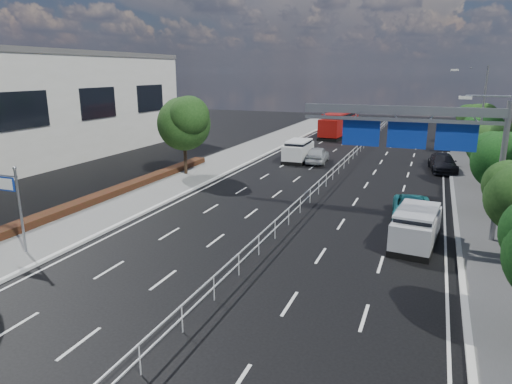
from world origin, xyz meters
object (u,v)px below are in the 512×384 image
(near_car_dark, at_px, (350,121))
(silver_minivan, at_px, (416,227))
(parked_car_teal, at_px, (412,208))
(parked_car_dark, at_px, (443,163))
(white_minivan, at_px, (298,151))
(near_car_silver, at_px, (317,155))
(overhead_gantry, at_px, (422,130))
(red_bus, at_px, (339,124))
(toilet_sign, at_px, (11,195))

(near_car_dark, xyz_separation_m, silver_minivan, (12.51, -51.79, 0.23))
(silver_minivan, distance_m, parked_car_teal, 4.39)
(silver_minivan, xyz_separation_m, parked_car_dark, (1.38, 19.56, -0.19))
(white_minivan, distance_m, near_car_dark, 32.50)
(silver_minivan, relative_size, parked_car_dark, 0.93)
(near_car_silver, bearing_deg, near_car_dark, -89.67)
(overhead_gantry, xyz_separation_m, parked_car_dark, (1.56, 17.65, -4.86))
(red_bus, bearing_deg, near_car_dark, 98.81)
(red_bus, bearing_deg, overhead_gantry, -67.64)
(silver_minivan, distance_m, parked_car_dark, 19.61)
(red_bus, distance_m, near_car_dark, 13.61)
(near_car_dark, bearing_deg, parked_car_teal, 109.61)
(toilet_sign, distance_m, parked_car_teal, 21.59)
(near_car_dark, bearing_deg, red_bus, 99.19)
(red_bus, relative_size, parked_car_dark, 2.13)
(silver_minivan, bearing_deg, toilet_sign, -149.68)
(red_bus, relative_size, near_car_silver, 2.37)
(near_car_silver, height_order, near_car_dark, near_car_silver)
(overhead_gantry, bearing_deg, parked_car_dark, 84.95)
(overhead_gantry, relative_size, parked_car_dark, 1.99)
(near_car_silver, relative_size, parked_car_dark, 0.90)
(red_bus, bearing_deg, parked_car_teal, -66.83)
(near_car_silver, xyz_separation_m, parked_car_dark, (11.22, 0.35, -0.04))
(toilet_sign, relative_size, parked_car_dark, 0.84)
(red_bus, height_order, parked_car_teal, red_bus)
(near_car_dark, bearing_deg, parked_car_dark, 118.62)
(white_minivan, xyz_separation_m, parked_car_dark, (13.16, 0.26, -0.27))
(white_minivan, xyz_separation_m, parked_car_teal, (11.36, -14.94, -0.36))
(white_minivan, xyz_separation_m, near_car_dark, (-0.72, 32.49, -0.31))
(toilet_sign, distance_m, white_minivan, 28.17)
(red_bus, bearing_deg, parked_car_dark, -50.31)
(silver_minivan, bearing_deg, overhead_gantry, 101.33)
(near_car_dark, bearing_deg, overhead_gantry, 109.19)
(toilet_sign, height_order, near_car_dark, toilet_sign)
(parked_car_dark, bearing_deg, near_car_dark, 105.89)
(silver_minivan, bearing_deg, white_minivan, 127.26)
(overhead_gantry, distance_m, parked_car_teal, 5.53)
(white_minivan, distance_m, parked_car_dark, 13.17)
(overhead_gantry, bearing_deg, silver_minivan, -84.51)
(near_car_dark, height_order, parked_car_dark, parked_car_dark)
(toilet_sign, height_order, overhead_gantry, overhead_gantry)
(near_car_dark, xyz_separation_m, parked_car_teal, (12.09, -47.44, -0.06))
(red_bus, bearing_deg, white_minivan, -85.65)
(near_car_silver, height_order, parked_car_dark, near_car_silver)
(white_minivan, bearing_deg, parked_car_dark, 0.38)
(overhead_gantry, height_order, parked_car_teal, overhead_gantry)
(overhead_gantry, distance_m, red_bus, 38.29)
(red_bus, bearing_deg, toilet_sign, -92.78)
(red_bus, relative_size, parked_car_teal, 2.33)
(near_car_silver, bearing_deg, silver_minivan, 112.77)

